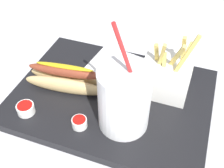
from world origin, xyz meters
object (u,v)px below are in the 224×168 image
Objects in this scene: hot_dog_1 at (66,79)px; ketchup_cup_2 at (26,108)px; napkin_stack at (118,67)px; fries_basket at (167,75)px; soda_cup at (124,99)px; ketchup_cup_1 at (79,122)px.

hot_dog_1 reaches higher than ketchup_cup_2.
ketchup_cup_2 is 0.23m from napkin_stack.
fries_basket is 0.22m from hot_dog_1.
napkin_stack is (0.06, -0.15, -0.06)m from soda_cup.
ketchup_cup_2 is at bearing 55.67° from napkin_stack.
ketchup_cup_1 is 0.12m from ketchup_cup_2.
soda_cup is 1.33× the size of fries_basket.
napkin_stack is at bearing -67.32° from soda_cup.
soda_cup is at bearing -167.53° from ketchup_cup_2.
hot_dog_1 is 0.13m from napkin_stack.
ketchup_cup_1 is (0.13, 0.15, -0.03)m from fries_basket.
soda_cup is 7.48× the size of ketchup_cup_1.
napkin_stack is (-0.01, -0.19, -0.01)m from ketchup_cup_1.
soda_cup is 0.21m from ketchup_cup_2.
hot_dog_1 is 5.22× the size of ketchup_cup_2.
soda_cup is 1.20× the size of hot_dog_1.
napkin_stack is (0.12, -0.03, -0.04)m from fries_basket.
soda_cup is 0.16m from hot_dog_1.
ketchup_cup_2 is at bearing 32.19° from fries_basket.
ketchup_cup_2 is at bearing 2.38° from ketchup_cup_1.
soda_cup reaches higher than ketchup_cup_1.
ketchup_cup_1 is (0.08, 0.04, -0.06)m from soda_cup.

